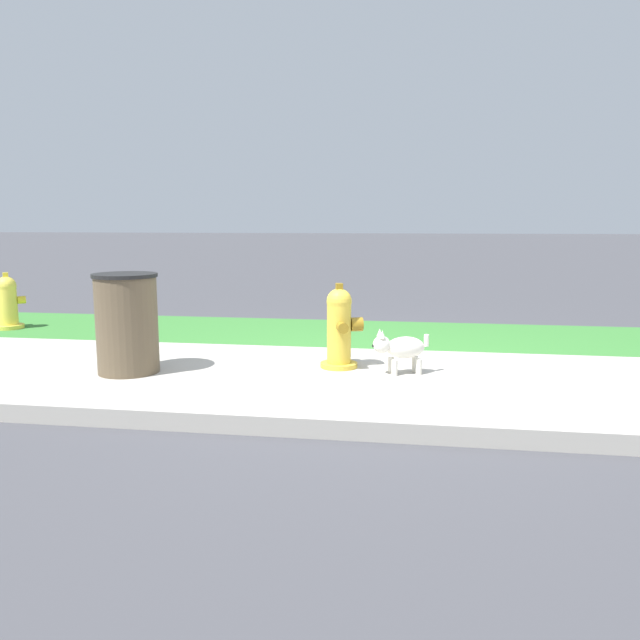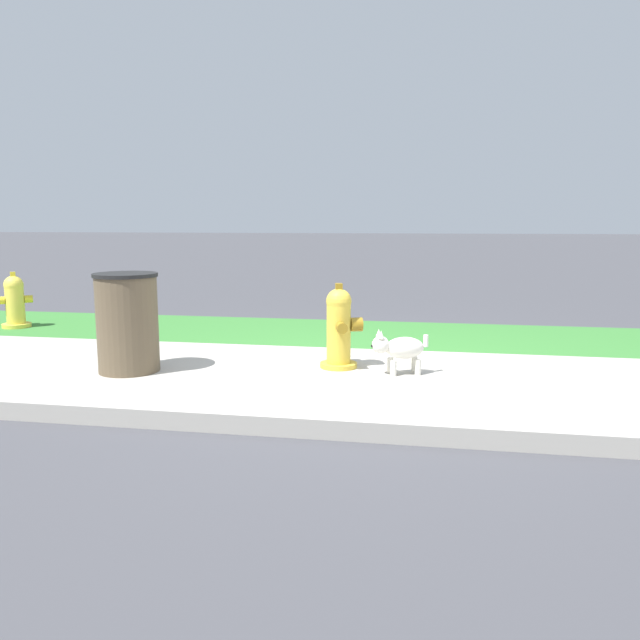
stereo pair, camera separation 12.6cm
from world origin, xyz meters
name	(u,v)px [view 1 (the left image)]	position (x,y,z in m)	size (l,w,h in m)	color
ground_plane	(369,381)	(0.00, 0.00, 0.00)	(120.00, 120.00, 0.00)	#424247
sidewalk_pavement	(369,381)	(0.00, 0.00, 0.01)	(18.00, 2.44, 0.01)	#ADA89E
grass_verge	(384,334)	(0.00, 2.11, 0.00)	(18.00, 1.78, 0.01)	#387A33
street_curb	(352,427)	(0.00, -1.30, 0.06)	(18.00, 0.16, 0.12)	#ADA89E
fire_hydrant_across_street	(340,328)	(-0.29, 0.40, 0.35)	(0.37, 0.39, 0.74)	gold
fire_hydrant_mid_block	(8,302)	(-4.38, 1.79, 0.31)	(0.36, 0.36, 0.66)	yellow
small_white_dog	(400,348)	(0.23, 0.24, 0.22)	(0.46, 0.27, 0.39)	silver
trash_bin	(127,324)	(-2.00, -0.05, 0.42)	(0.52, 0.52, 0.83)	brown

